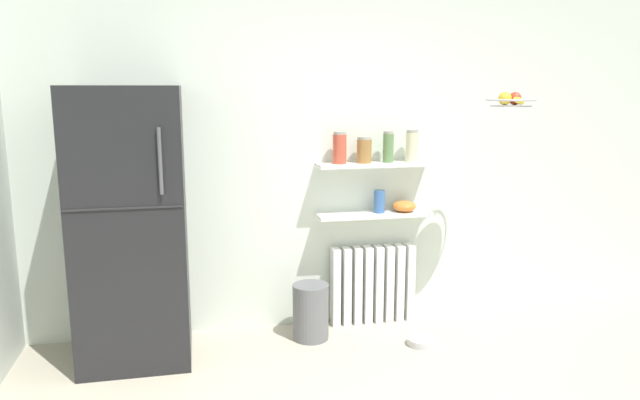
{
  "coord_description": "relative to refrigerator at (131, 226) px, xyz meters",
  "views": [
    {
      "loc": [
        -0.97,
        -2.29,
        1.81
      ],
      "look_at": [
        -0.14,
        1.6,
        1.05
      ],
      "focal_mm": 33.23,
      "sensor_mm": 36.0,
      "label": 1
    }
  ],
  "objects": [
    {
      "name": "hanging_fruit_basket",
      "position": [
        2.55,
        -0.24,
        0.81
      ],
      "size": [
        0.34,
        0.34,
        0.1
      ],
      "color": "#B2B2B7"
    },
    {
      "name": "storage_jar_0",
      "position": [
        1.46,
        0.22,
        0.46
      ],
      "size": [
        0.1,
        0.1,
        0.23
      ],
      "color": "#C64C38",
      "rests_on": "wall_shelf_upper"
    },
    {
      "name": "wall_shelf_lower",
      "position": [
        1.74,
        0.22,
        -0.04
      ],
      "size": [
        0.89,
        0.22,
        0.02
      ],
      "primitive_type": "cube",
      "color": "white"
    },
    {
      "name": "back_wall",
      "position": [
        1.4,
        0.38,
        0.39
      ],
      "size": [
        7.04,
        0.1,
        2.6
      ],
      "primitive_type": "cube",
      "color": "silver",
      "rests_on": "ground_plane"
    },
    {
      "name": "shelf_bowl",
      "position": [
        1.97,
        0.22,
        0.01
      ],
      "size": [
        0.18,
        0.18,
        0.08
      ],
      "primitive_type": "ellipsoid",
      "color": "orange",
      "rests_on": "wall_shelf_lower"
    },
    {
      "name": "pet_food_bowl",
      "position": [
        1.96,
        -0.24,
        -0.89
      ],
      "size": [
        0.2,
        0.2,
        0.05
      ],
      "primitive_type": "cylinder",
      "color": "#B7B7BC",
      "rests_on": "ground_plane"
    },
    {
      "name": "wall_shelf_upper",
      "position": [
        1.74,
        0.22,
        0.34
      ],
      "size": [
        0.89,
        0.22,
        0.02
      ],
      "primitive_type": "cube",
      "color": "white"
    },
    {
      "name": "vase",
      "position": [
        1.78,
        0.22,
        0.05
      ],
      "size": [
        0.08,
        0.08,
        0.17
      ],
      "primitive_type": "cylinder",
      "color": "#38609E",
      "rests_on": "wall_shelf_lower"
    },
    {
      "name": "storage_jar_1",
      "position": [
        1.65,
        0.22,
        0.44
      ],
      "size": [
        0.11,
        0.11,
        0.19
      ],
      "color": "olive",
      "rests_on": "wall_shelf_upper"
    },
    {
      "name": "trash_bin",
      "position": [
        1.21,
        0.04,
        -0.71
      ],
      "size": [
        0.26,
        0.26,
        0.41
      ],
      "primitive_type": "cylinder",
      "color": "slate",
      "rests_on": "ground_plane"
    },
    {
      "name": "refrigerator",
      "position": [
        0.0,
        0.0,
        0.0
      ],
      "size": [
        0.71,
        0.7,
        1.82
      ],
      "color": "black",
      "rests_on": "ground_plane"
    },
    {
      "name": "storage_jar_2",
      "position": [
        1.84,
        0.22,
        0.46
      ],
      "size": [
        0.08,
        0.08,
        0.23
      ],
      "color": "#5B7F4C",
      "rests_on": "wall_shelf_upper"
    },
    {
      "name": "storage_jar_3",
      "position": [
        2.02,
        0.22,
        0.47
      ],
      "size": [
        0.1,
        0.1,
        0.24
      ],
      "color": "beige",
      "rests_on": "wall_shelf_upper"
    },
    {
      "name": "radiator",
      "position": [
        1.74,
        0.25,
        -0.61
      ],
      "size": [
        0.66,
        0.12,
        0.61
      ],
      "color": "white",
      "rests_on": "ground_plane"
    }
  ]
}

